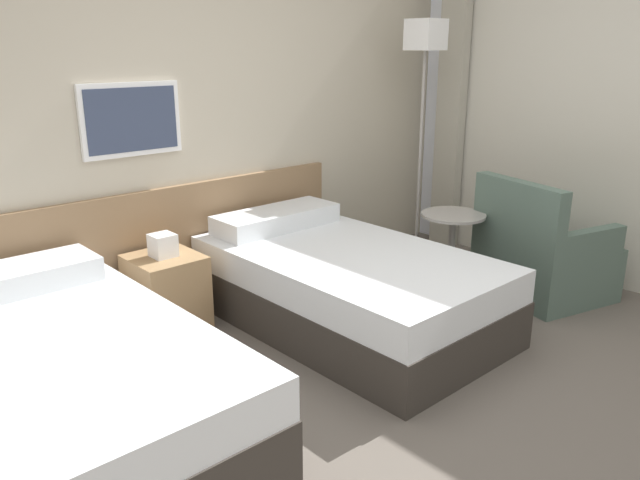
# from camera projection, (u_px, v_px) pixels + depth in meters

# --- Properties ---
(ground_plane) EXTENTS (16.00, 16.00, 0.00)m
(ground_plane) POSITION_uv_depth(u_px,v_px,m) (455.00, 399.00, 3.17)
(ground_plane) COLOR #5B544C
(wall_headboard) EXTENTS (10.00, 0.10, 2.70)m
(wall_headboard) POSITION_uv_depth(u_px,v_px,m) (215.00, 112.00, 4.20)
(wall_headboard) COLOR #B7AD99
(wall_headboard) RESTS_ON ground_plane
(bed_near_door) EXTENTS (1.13, 1.92, 0.62)m
(bed_near_door) POSITION_uv_depth(u_px,v_px,m) (66.00, 384.00, 2.82)
(bed_near_door) COLOR #332D28
(bed_near_door) RESTS_ON ground_plane
(bed_near_window) EXTENTS (1.13, 1.92, 0.62)m
(bed_near_window) POSITION_uv_depth(u_px,v_px,m) (346.00, 286.00, 3.97)
(bed_near_window) COLOR #332D28
(bed_near_window) RESTS_ON ground_plane
(nightstand) EXTENTS (0.41, 0.42, 0.63)m
(nightstand) POSITION_uv_depth(u_px,v_px,m) (167.00, 292.00, 3.88)
(nightstand) COLOR #9E7A51
(nightstand) RESTS_ON ground_plane
(floor_lamp) EXTENTS (0.24, 0.24, 1.91)m
(floor_lamp) POSITION_uv_depth(u_px,v_px,m) (425.00, 60.00, 4.77)
(floor_lamp) COLOR #9E9993
(floor_lamp) RESTS_ON ground_plane
(side_table) EXTENTS (0.45, 0.45, 0.58)m
(side_table) POSITION_uv_depth(u_px,v_px,m) (452.00, 237.00, 4.47)
(side_table) COLOR gray
(side_table) RESTS_ON ground_plane
(armchair) EXTENTS (0.89, 0.93, 0.86)m
(armchair) POSITION_uv_depth(u_px,v_px,m) (541.00, 259.00, 4.43)
(armchair) COLOR #4C6056
(armchair) RESTS_ON ground_plane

